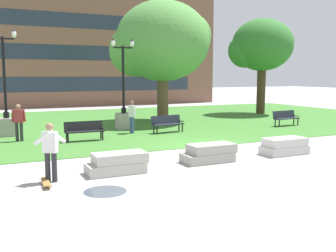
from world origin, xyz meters
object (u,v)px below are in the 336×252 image
at_px(skateboard, 46,183).
at_px(person_bystander_far_lawn, 132,115).
at_px(concrete_block_center, 117,163).
at_px(concrete_block_right, 285,146).
at_px(concrete_block_left, 209,153).
at_px(lamp_post_left, 6,115).
at_px(person_skateboarder, 50,149).
at_px(lamp_post_center, 124,111).
at_px(park_bench_far_left, 167,123).
at_px(park_bench_near_left, 285,117).
at_px(park_bench_near_right, 84,130).
at_px(person_bystander_near_lawn, 19,120).

xyz_separation_m(skateboard, person_bystander_far_lawn, (5.54, 8.31, 0.90)).
distance_m(concrete_block_center, skateboard, 2.31).
bearing_deg(skateboard, concrete_block_right, 3.93).
bearing_deg(concrete_block_center, skateboard, -166.90).
distance_m(concrete_block_left, person_bystander_far_lawn, 7.66).
height_order(concrete_block_left, lamp_post_left, lamp_post_left).
relative_size(concrete_block_right, person_skateboarder, 1.05).
bearing_deg(lamp_post_center, concrete_block_left, -90.13).
distance_m(lamp_post_center, lamp_post_left, 6.17).
relative_size(concrete_block_center, concrete_block_left, 0.99).
height_order(concrete_block_right, skateboard, concrete_block_right).
distance_m(park_bench_far_left, person_bystander_far_lawn, 1.92).
xyz_separation_m(concrete_block_right, park_bench_near_left, (5.96, 6.66, 0.23)).
height_order(concrete_block_left, park_bench_near_right, park_bench_near_right).
height_order(lamp_post_center, person_bystander_far_lawn, lamp_post_center).
distance_m(person_skateboarder, lamp_post_center, 11.17).
bearing_deg(person_skateboarder, skateboard, -119.49).
height_order(concrete_block_center, person_bystander_near_lawn, person_bystander_near_lawn).
height_order(concrete_block_right, park_bench_near_left, park_bench_near_left).
distance_m(concrete_block_center, lamp_post_center, 10.20).
height_order(park_bench_near_right, person_bystander_far_lawn, person_bystander_far_lawn).
bearing_deg(park_bench_near_left, concrete_block_center, -152.10).
bearing_deg(park_bench_near_right, person_bystander_near_lawn, 157.47).
xyz_separation_m(concrete_block_right, skateboard, (-9.04, -0.62, -0.22)).
xyz_separation_m(concrete_block_center, person_bystander_near_lawn, (-2.29, 7.58, 0.68)).
bearing_deg(skateboard, park_bench_near_left, 25.88).
bearing_deg(park_bench_near_right, park_bench_far_left, 9.62).
xyz_separation_m(person_skateboarder, lamp_post_left, (-0.68, 9.70, 0.12)).
bearing_deg(person_skateboarder, person_bystander_far_lawn, 56.11).
bearing_deg(park_bench_far_left, park_bench_near_right, -170.38).
relative_size(concrete_block_right, park_bench_far_left, 0.97).
relative_size(concrete_block_right, lamp_post_center, 0.36).
bearing_deg(concrete_block_center, park_bench_far_left, 54.84).
bearing_deg(park_bench_far_left, person_skateboarder, -133.95).
distance_m(skateboard, person_bystander_near_lawn, 8.16).
relative_size(skateboard, lamp_post_left, 0.19).
relative_size(person_bystander_near_lawn, person_bystander_far_lawn, 1.00).
distance_m(park_bench_near_right, lamp_post_left, 4.47).
height_order(lamp_post_center, lamp_post_left, lamp_post_left).
xyz_separation_m(person_skateboarder, skateboard, (-0.20, -0.35, -0.89)).
distance_m(concrete_block_center, concrete_block_left, 3.44).
distance_m(park_bench_near_left, lamp_post_left, 15.73).
relative_size(park_bench_far_left, lamp_post_left, 0.35).
height_order(concrete_block_center, skateboard, concrete_block_center).
xyz_separation_m(concrete_block_center, person_skateboarder, (-2.04, -0.17, 0.67)).
distance_m(concrete_block_center, park_bench_near_right, 6.46).
height_order(concrete_block_left, park_bench_near_left, park_bench_near_left).
relative_size(skateboard, park_bench_near_right, 0.57).
xyz_separation_m(concrete_block_left, park_bench_near_left, (9.32, 6.60, 0.23)).
bearing_deg(concrete_block_left, concrete_block_right, -0.97).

